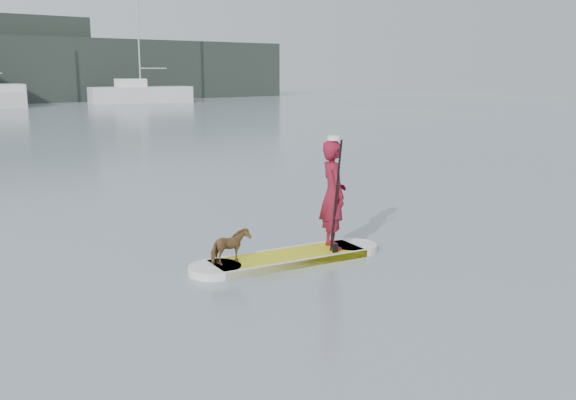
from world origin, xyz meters
TOP-DOWN VIEW (x-y plane):
  - ground at (0.00, 0.00)m, footprint 140.00×140.00m
  - paddleboard at (3.14, -2.45)m, footprint 3.26×1.25m
  - paddler at (3.97, -2.61)m, footprint 0.66×0.77m
  - white_cap at (3.97, -2.61)m, footprint 0.22×0.22m
  - dog at (2.17, -2.27)m, footprint 0.63×0.31m
  - paddle at (3.80, -2.85)m, footprint 0.10×0.30m
  - sailboat_f at (24.52, 45.13)m, footprint 9.57×4.56m
  - shore_building_east at (18.00, 54.00)m, footprint 10.00×4.00m

SIDE VIEW (x-z plane):
  - ground at x=0.00m, z-range 0.00..0.00m
  - paddleboard at x=3.14m, z-range 0.00..0.12m
  - dog at x=2.17m, z-range 0.12..0.64m
  - paddle at x=3.80m, z-range -0.20..1.80m
  - sailboat_f at x=24.52m, z-range -5.96..7.82m
  - paddler at x=3.97m, z-range 0.12..1.89m
  - white_cap at x=3.97m, z-range 1.89..1.96m
  - shore_building_east at x=18.00m, z-range 0.00..8.00m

